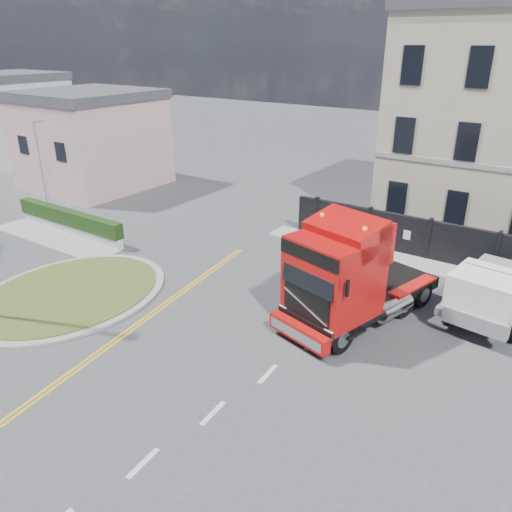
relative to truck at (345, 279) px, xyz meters
The scene contains 12 objects.
ground 3.97m from the truck, 158.09° to the right, with size 120.00×120.00×0.00m, color #424244.
traffic_island 11.27m from the truck, 157.21° to the right, with size 6.80×6.80×0.17m.
hedge_wall 16.30m from the truck, behind, with size 8.00×0.55×1.35m.
pavement_side 16.39m from the truck, behind, with size 8.50×1.80×0.10m, color gray.
seaside_bldg_pink 24.53m from the truck, 161.71° to the left, with size 8.00×8.00×6.00m, color #D3A8A4.
seaside_bldg_cream 32.74m from the truck, 162.78° to the left, with size 9.00×8.00×5.00m, color beige.
seaside_bldg_white 39.75m from the truck, 164.39° to the left, with size 8.00×8.00×6.50m, color silver.
hoarding_fence 8.40m from the truck, 66.85° to the left, with size 18.80×0.25×2.00m.
pavement_far 7.53m from the truck, 68.05° to the left, with size 20.00×1.60×0.12m, color gray.
truck is the anchor object (origin of this frame).
flatbed_pickup 5.26m from the truck, 34.92° to the left, with size 2.81×5.72×2.29m.
lamppost_slim 20.19m from the truck, behind, with size 0.23×0.46×5.56m.
Camera 1 is at (9.73, -13.71, 9.71)m, focal length 35.00 mm.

